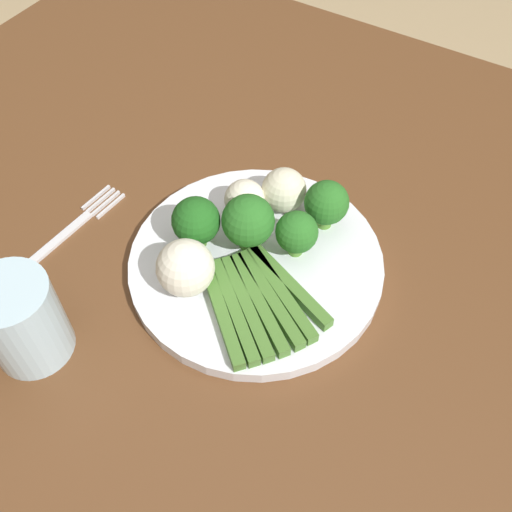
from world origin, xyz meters
name	(u,v)px	position (x,y,z in m)	size (l,w,h in m)	color
ground_plane	(249,460)	(0.00, 0.00, -0.01)	(6.00, 6.00, 0.02)	tan
dining_table	(244,291)	(0.00, 0.00, 0.62)	(1.10, 0.93, 0.73)	brown
plate	(256,263)	(0.04, -0.03, 0.74)	(0.27, 0.27, 0.01)	white
asparagus_bundle	(257,301)	(0.07, -0.08, 0.75)	(0.15, 0.14, 0.01)	#47752D
broccoli_outer_edge	(196,221)	(-0.03, -0.04, 0.78)	(0.05, 0.05, 0.06)	#4C7F2B
broccoli_back	(248,221)	(0.02, -0.02, 0.79)	(0.06, 0.06, 0.07)	#568E33
broccoli_right	(297,233)	(0.07, 0.00, 0.78)	(0.04, 0.04, 0.05)	#568E33
broccoli_back_right	(327,203)	(0.07, 0.05, 0.78)	(0.05, 0.05, 0.06)	#568E33
cauliflower_front	(245,199)	(-0.01, 0.02, 0.77)	(0.04, 0.04, 0.04)	silver
cauliflower_front_left	(185,268)	(-0.01, -0.09, 0.78)	(0.06, 0.06, 0.06)	white
cauliflower_near_fork	(284,190)	(0.02, 0.05, 0.77)	(0.05, 0.05, 0.05)	beige
fork	(67,232)	(-0.17, -0.10, 0.74)	(0.03, 0.17, 0.00)	silver
water_glass	(22,321)	(-0.10, -0.22, 0.78)	(0.07, 0.07, 0.09)	silver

